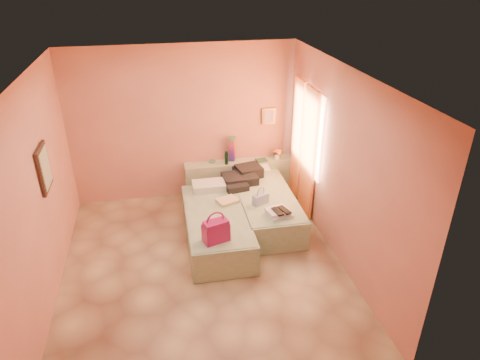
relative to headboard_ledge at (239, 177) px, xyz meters
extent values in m
plane|color=tan|center=(-0.98, -2.10, -0.33)|extent=(4.50, 4.50, 0.00)
cube|color=tan|center=(-0.98, 0.15, 1.07)|extent=(4.00, 0.02, 2.80)
cube|color=tan|center=(-2.98, -2.10, 1.07)|extent=(0.02, 4.50, 2.80)
cube|color=tan|center=(1.02, -2.10, 1.07)|extent=(0.02, 4.50, 2.80)
cube|color=white|center=(-0.98, -2.10, 2.47)|extent=(4.00, 4.50, 0.02)
cube|color=beige|center=(1.00, -0.85, 1.18)|extent=(0.02, 1.10, 1.40)
cube|color=#FF813C|center=(0.96, -1.00, 0.82)|extent=(0.05, 0.55, 2.20)
cube|color=#FF813C|center=(0.96, -0.40, 0.82)|extent=(0.05, 0.45, 2.20)
cube|color=#311E16|center=(-2.95, -1.70, 1.28)|extent=(0.04, 0.50, 0.60)
cube|color=#A98238|center=(0.57, 0.12, 1.12)|extent=(0.25, 0.04, 0.30)
cube|color=#A8B897|center=(0.00, 0.00, 0.00)|extent=(2.05, 0.30, 0.65)
cube|color=#A4BA96|center=(-0.68, -1.48, -0.08)|extent=(0.94, 2.02, 0.50)
cube|color=#A4BA96|center=(0.22, -1.05, -0.08)|extent=(0.94, 2.02, 0.50)
cylinder|color=#12331F|center=(-0.26, -0.08, 0.45)|extent=(0.08, 0.08, 0.25)
cube|color=#A51459|center=(-0.12, 0.06, 0.56)|extent=(0.13, 0.13, 0.47)
cylinder|color=#4B8A6F|center=(-0.50, 0.06, 0.34)|extent=(0.14, 0.14, 0.03)
cube|color=#294D37|center=(0.41, -0.07, 0.34)|extent=(0.21, 0.16, 0.03)
cube|color=white|center=(0.72, -0.04, 0.44)|extent=(0.23, 0.23, 0.23)
cube|color=#A51459|center=(-0.79, -2.21, 0.34)|extent=(0.40, 0.29, 0.33)
cube|color=tan|center=(-0.45, -1.20, 0.20)|extent=(0.38, 0.35, 0.05)
cube|color=black|center=(-0.06, -0.56, 0.27)|extent=(0.72, 0.72, 0.19)
cube|color=#405C9B|center=(0.07, -1.35, 0.26)|extent=(0.29, 0.21, 0.17)
cube|color=white|center=(0.26, -1.76, 0.23)|extent=(0.39, 0.35, 0.10)
cube|color=black|center=(0.27, -1.81, 0.29)|extent=(0.23, 0.28, 0.03)
camera|label=1|loc=(-1.48, -7.11, 3.68)|focal=32.00mm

